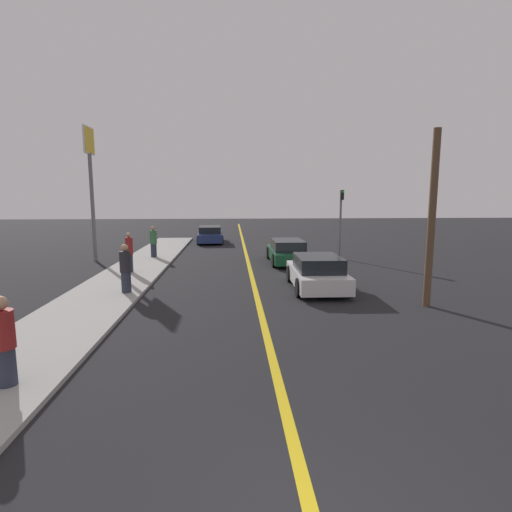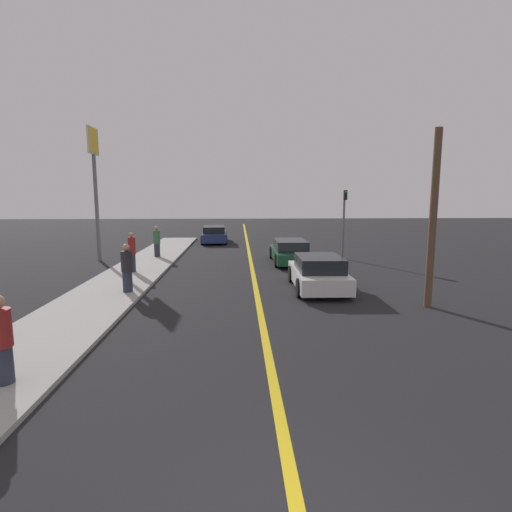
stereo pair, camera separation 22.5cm
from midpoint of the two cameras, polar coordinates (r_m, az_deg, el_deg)
name	(u,v)px [view 2 (the right image)]	position (r m, az deg, el deg)	size (l,w,h in m)	color
road_center_line	(251,262)	(21.85, -0.44, -0.92)	(0.20, 60.00, 0.01)	gold
sidewalk_left	(134,272)	(19.55, -16.69, -2.26)	(2.79, 30.16, 0.11)	#9E9E99
car_near_right_lane	(318,273)	(15.72, 9.29, -2.42)	(2.05, 4.24, 1.33)	silver
car_ahead_center	(290,252)	(21.74, 5.17, 0.64)	(1.98, 4.64, 1.27)	#144728
car_far_distant	(214,235)	(31.20, -5.78, 3.07)	(2.11, 4.61, 1.29)	navy
pedestrian_near_curb	(1,340)	(8.92, -32.05, -10.15)	(0.42, 0.42, 1.71)	#282D3D
pedestrian_mid_group	(127,268)	(15.30, -17.56, -1.67)	(0.41, 0.41, 1.78)	#282D3D
pedestrian_far_standing	(132,252)	(19.30, -16.97, 0.55)	(0.33, 0.33, 1.84)	#282D3D
pedestrian_by_sign	(157,241)	(23.72, -13.72, 2.04)	(0.39, 0.39, 1.79)	#282D3D
traffic_light	(344,217)	(23.35, 12.74, 5.46)	(0.18, 0.40, 3.93)	slate
roadside_sign	(94,166)	(23.84, -21.85, 11.84)	(0.20, 1.51, 7.27)	slate
utility_pole	(433,220)	(14.01, 24.38, 4.72)	(0.24, 0.24, 5.72)	brown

